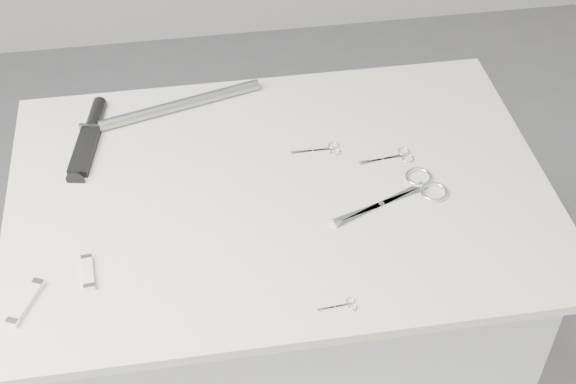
{
  "coord_description": "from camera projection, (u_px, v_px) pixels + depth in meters",
  "views": [
    {
      "loc": [
        -0.15,
        -1.07,
        1.93
      ],
      "look_at": [
        0.01,
        -0.01,
        0.92
      ],
      "focal_mm": 50.0,
      "sensor_mm": 36.0,
      "label": 1
    }
  ],
  "objects": [
    {
      "name": "pocket_knife_a",
      "position": [
        26.0,
        302.0,
        1.28
      ],
      "size": [
        0.06,
        0.09,
        0.01
      ],
      "rotation": [
        0.0,
        0.0,
        1.14
      ],
      "color": "silver",
      "rests_on": "display_board"
    },
    {
      "name": "large_shears",
      "position": [
        410.0,
        191.0,
        1.47
      ],
      "size": [
        0.23,
        0.14,
        0.01
      ],
      "rotation": [
        0.0,
        0.0,
        0.37
      ],
      "color": "silver",
      "rests_on": "display_board"
    },
    {
      "name": "plinth",
      "position": [
        281.0,
        340.0,
        1.81
      ],
      "size": [
        0.9,
        0.6,
        0.9
      ],
      "primitive_type": "cube",
      "color": "silver",
      "rests_on": "ground"
    },
    {
      "name": "embroidery_scissors_b",
      "position": [
        324.0,
        150.0,
        1.56
      ],
      "size": [
        0.1,
        0.04,
        0.0
      ],
      "rotation": [
        0.0,
        0.0,
        -0.01
      ],
      "color": "silver",
      "rests_on": "display_board"
    },
    {
      "name": "tiny_scissors",
      "position": [
        343.0,
        306.0,
        1.28
      ],
      "size": [
        0.06,
        0.03,
        0.0
      ],
      "rotation": [
        0.0,
        0.0,
        0.07
      ],
      "color": "silver",
      "rests_on": "display_board"
    },
    {
      "name": "display_board",
      "position": [
        280.0,
        192.0,
        1.49
      ],
      "size": [
        1.0,
        0.7,
        0.02
      ],
      "primitive_type": "cube",
      "color": "beige",
      "rests_on": "plinth"
    },
    {
      "name": "pocket_knife_b",
      "position": [
        88.0,
        273.0,
        1.33
      ],
      "size": [
        0.02,
        0.08,
        0.01
      ],
      "rotation": [
        0.0,
        0.0,
        1.66
      ],
      "color": "silver",
      "rests_on": "display_board"
    },
    {
      "name": "metal_rail",
      "position": [
        181.0,
        105.0,
        1.65
      ],
      "size": [
        0.34,
        0.11,
        0.02
      ],
      "primitive_type": "cylinder",
      "rotation": [
        0.0,
        1.57,
        0.27
      ],
      "color": "gray",
      "rests_on": "display_board"
    },
    {
      "name": "embroidery_scissors_a",
      "position": [
        395.0,
        157.0,
        1.55
      ],
      "size": [
        0.11,
        0.05,
        0.0
      ],
      "rotation": [
        0.0,
        0.0,
        0.11
      ],
      "color": "silver",
      "rests_on": "display_board"
    },
    {
      "name": "sheathed_knife",
      "position": [
        90.0,
        134.0,
        1.59
      ],
      "size": [
        0.07,
        0.23,
        0.03
      ],
      "rotation": [
        0.0,
        0.0,
        1.39
      ],
      "color": "black",
      "rests_on": "display_board"
    }
  ]
}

